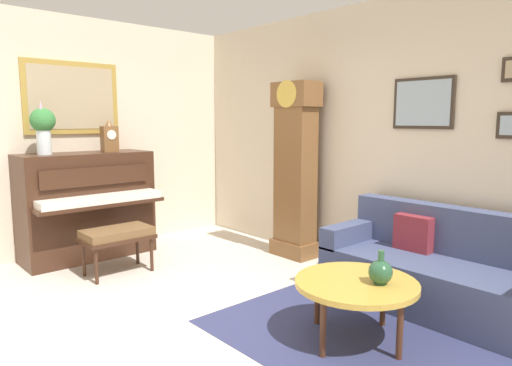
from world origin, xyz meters
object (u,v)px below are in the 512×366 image
object	(u,v)px
piano	(88,205)
grandfather_clock	(295,175)
green_jug	(380,272)
flower_vase	(43,125)
piano_bench	(117,236)
coffee_table	(356,285)
couch	(439,272)
mantel_clock	(109,137)

from	to	relation	value
piano	grandfather_clock	xyz separation A→B (m)	(1.57, 1.83, 0.35)
piano	green_jug	xyz separation A→B (m)	(3.46, 0.71, -0.08)
green_jug	flower_vase	bearing A→B (deg)	-161.70
piano	flower_vase	bearing A→B (deg)	-89.74
piano	piano_bench	distance (m)	0.82
piano_bench	coffee_table	xyz separation A→B (m)	(2.52, 0.64, 0.01)
grandfather_clock	couch	distance (m)	1.97
grandfather_clock	green_jug	xyz separation A→B (m)	(1.89, -1.12, -0.43)
coffee_table	mantel_clock	size ratio (longest dim) A/B	2.32
piano_bench	coffee_table	distance (m)	2.60
coffee_table	couch	bearing A→B (deg)	83.93
coffee_table	flower_vase	bearing A→B (deg)	-162.11
piano_bench	mantel_clock	distance (m)	1.30
couch	mantel_clock	size ratio (longest dim) A/B	5.00
coffee_table	piano_bench	bearing A→B (deg)	-165.68
piano_bench	couch	world-z (taller)	couch
couch	green_jug	distance (m)	0.98
couch	piano_bench	bearing A→B (deg)	-147.60
mantel_clock	green_jug	distance (m)	3.59
piano	couch	xyz separation A→B (m)	(3.42, 1.66, -0.30)
mantel_clock	piano	bearing A→B (deg)	-90.47
grandfather_clock	couch	size ratio (longest dim) A/B	1.07
piano	coffee_table	bearing A→B (deg)	10.84
couch	green_jug	size ratio (longest dim) A/B	7.92
coffee_table	mantel_clock	world-z (taller)	mantel_clock
piano_bench	coffee_table	bearing A→B (deg)	14.32
piano	coffee_table	size ratio (longest dim) A/B	1.64
piano_bench	flower_vase	distance (m)	1.44
couch	coffee_table	size ratio (longest dim) A/B	2.16
coffee_table	mantel_clock	distance (m)	3.47
coffee_table	green_jug	bearing A→B (deg)	26.87
grandfather_clock	mantel_clock	distance (m)	2.23
couch	flower_vase	world-z (taller)	flower_vase
flower_vase	green_jug	distance (m)	3.78
piano_bench	couch	distance (m)	3.12
coffee_table	grandfather_clock	bearing A→B (deg)	145.51
flower_vase	green_jug	world-z (taller)	flower_vase
couch	piano	bearing A→B (deg)	-154.11
piano_bench	green_jug	distance (m)	2.77
coffee_table	flower_vase	distance (m)	3.65
piano_bench	coffee_table	size ratio (longest dim) A/B	0.80
couch	green_jug	xyz separation A→B (m)	(0.04, -0.95, 0.23)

